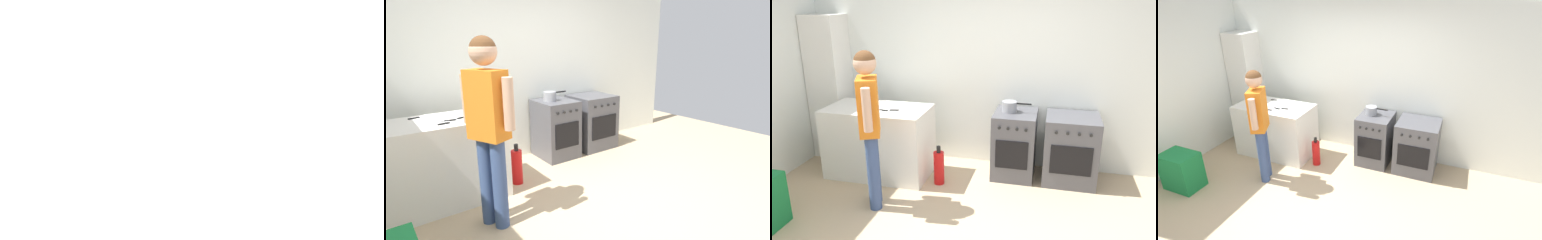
# 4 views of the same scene
# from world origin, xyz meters

# --- Properties ---
(ground_plane) EXTENTS (8.00, 8.00, 0.00)m
(ground_plane) POSITION_xyz_m (0.00, 0.00, 0.00)
(ground_plane) COLOR tan
(back_wall) EXTENTS (6.00, 0.10, 2.60)m
(back_wall) POSITION_xyz_m (0.00, 1.95, 1.30)
(back_wall) COLOR silver
(back_wall) RESTS_ON ground
(side_wall_left) EXTENTS (0.10, 3.10, 2.60)m
(side_wall_left) POSITION_xyz_m (-2.60, 0.40, 1.30)
(side_wall_left) COLOR silver
(side_wall_left) RESTS_ON ground
(counter_unit) EXTENTS (1.30, 0.70, 0.90)m
(counter_unit) POSITION_xyz_m (-1.35, 1.20, 0.45)
(counter_unit) COLOR silver
(counter_unit) RESTS_ON ground
(oven_left) EXTENTS (0.53, 0.62, 0.85)m
(oven_left) POSITION_xyz_m (0.35, 1.58, 0.43)
(oven_left) COLOR #4C4C51
(oven_left) RESTS_ON ground
(oven_right) EXTENTS (0.64, 0.62, 0.85)m
(oven_right) POSITION_xyz_m (1.05, 1.58, 0.43)
(oven_right) COLOR #4C4C51
(oven_right) RESTS_ON ground
(pot) EXTENTS (0.37, 0.19, 0.14)m
(pot) POSITION_xyz_m (0.27, 1.58, 0.92)
(pot) COLOR gray
(pot) RESTS_ON oven_left
(knife_utility) EXTENTS (0.25, 0.05, 0.01)m
(knife_utility) POSITION_xyz_m (-1.25, 1.01, 0.90)
(knife_utility) COLOR silver
(knife_utility) RESTS_ON counter_unit
(knife_carving) EXTENTS (0.33, 0.07, 0.01)m
(knife_carving) POSITION_xyz_m (-1.31, 1.12, 0.90)
(knife_carving) COLOR silver
(knife_carving) RESTS_ON counter_unit
(knife_paring) EXTENTS (0.21, 0.08, 0.01)m
(knife_paring) POSITION_xyz_m (-1.47, 1.43, 0.91)
(knife_paring) COLOR silver
(knife_paring) RESTS_ON counter_unit
(knife_chef) EXTENTS (0.31, 0.10, 0.01)m
(knife_chef) POSITION_xyz_m (-1.18, 1.12, 0.90)
(knife_chef) COLOR silver
(knife_chef) RESTS_ON counter_unit
(person) EXTENTS (0.32, 0.53, 1.73)m
(person) POSITION_xyz_m (-1.06, 0.45, 1.05)
(person) COLOR #384C7A
(person) RESTS_ON ground
(fire_extinguisher) EXTENTS (0.13, 0.13, 0.50)m
(fire_extinguisher) POSITION_xyz_m (-0.52, 1.10, 0.22)
(fire_extinguisher) COLOR red
(fire_extinguisher) RESTS_ON ground
(recycling_crate_lower) EXTENTS (0.52, 0.36, 0.28)m
(recycling_crate_lower) POSITION_xyz_m (-2.05, -0.20, 0.14)
(recycling_crate_lower) COLOR #197238
(recycling_crate_lower) RESTS_ON ground
(recycling_crate_upper) EXTENTS (0.52, 0.36, 0.28)m
(recycling_crate_upper) POSITION_xyz_m (-2.05, -0.20, 0.42)
(recycling_crate_upper) COLOR #197238
(recycling_crate_upper) RESTS_ON recycling_crate_lower
(larder_cabinet) EXTENTS (0.48, 0.44, 2.00)m
(larder_cabinet) POSITION_xyz_m (-2.30, 1.68, 1.00)
(larder_cabinet) COLOR silver
(larder_cabinet) RESTS_ON ground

